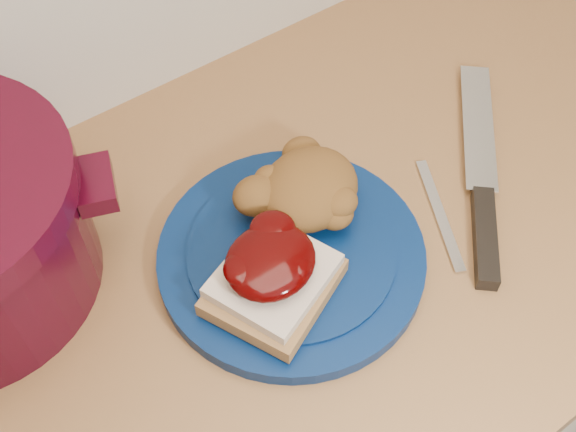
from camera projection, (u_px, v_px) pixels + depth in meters
base_cabinet at (271, 427)px, 1.13m from camera, size 4.00×0.60×0.86m
plate at (291, 256)px, 0.75m from camera, size 0.35×0.35×0.02m
sandwich at (272, 275)px, 0.69m from camera, size 0.15×0.14×0.06m
stuffing_mound at (309, 189)px, 0.75m from camera, size 0.14×0.13×0.06m
chef_knife at (483, 204)px, 0.79m from camera, size 0.24×0.26×0.02m
butter_knife at (440, 214)px, 0.79m from camera, size 0.08×0.14×0.00m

